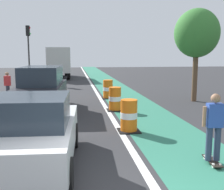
{
  "coord_description": "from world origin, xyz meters",
  "views": [
    {
      "loc": [
        -0.62,
        -3.88,
        2.59
      ],
      "look_at": [
        0.76,
        5.94,
        1.1
      ],
      "focal_mm": 43.79,
      "sensor_mm": 36.0,
      "label": 1
    }
  ],
  "objects": [
    {
      "name": "parked_sedan_nearest",
      "position": [
        -1.57,
        2.28,
        0.83
      ],
      "size": [
        2.08,
        4.19,
        1.7
      ],
      "color": "silver",
      "rests_on": "ground"
    },
    {
      "name": "pedestrian_waiting",
      "position": [
        -4.26,
        11.8,
        0.86
      ],
      "size": [
        0.34,
        0.2,
        1.61
      ],
      "color": "#33333D",
      "rests_on": "ground"
    },
    {
      "name": "traffic_barrel_front",
      "position": [
        1.19,
        4.9,
        0.53
      ],
      "size": [
        0.73,
        0.73,
        1.09
      ],
      "color": "orange",
      "rests_on": "ground"
    },
    {
      "name": "traffic_barrel_mid",
      "position": [
        1.24,
        8.38,
        0.53
      ],
      "size": [
        0.73,
        0.73,
        1.09
      ],
      "color": "orange",
      "rests_on": "ground"
    },
    {
      "name": "parked_suv_second",
      "position": [
        -2.05,
        8.75,
        1.04
      ],
      "size": [
        2.09,
        4.68,
        2.04
      ],
      "color": "black",
      "rests_on": "ground"
    },
    {
      "name": "skateboarder_on_lane",
      "position": [
        2.62,
        1.94,
        0.91
      ],
      "size": [
        0.57,
        0.82,
        1.69
      ],
      "color": "black",
      "rests_on": "ground"
    },
    {
      "name": "pedestrian_crossing",
      "position": [
        -4.67,
        17.32,
        0.86
      ],
      "size": [
        0.34,
        0.2,
        1.61
      ],
      "color": "#33333D",
      "rests_on": "ground"
    },
    {
      "name": "street_tree_sidewalk",
      "position": [
        5.97,
        10.28,
        3.67
      ],
      "size": [
        2.4,
        2.4,
        5.0
      ],
      "color": "brown",
      "rests_on": "ground"
    },
    {
      "name": "traffic_light_corner",
      "position": [
        -4.59,
        21.88,
        3.5
      ],
      "size": [
        0.41,
        0.32,
        5.1
      ],
      "color": "#2D2D2D",
      "rests_on": "ground"
    },
    {
      "name": "delivery_truck_down_block",
      "position": [
        -2.33,
        26.48,
        1.85
      ],
      "size": [
        2.86,
        7.75,
        3.23
      ],
      "color": "beige",
      "rests_on": "ground"
    },
    {
      "name": "traffic_barrel_back",
      "position": [
        1.36,
        11.89,
        0.53
      ],
      "size": [
        0.73,
        0.73,
        1.09
      ],
      "color": "orange",
      "rests_on": "ground"
    },
    {
      "name": "bike_lane_strip",
      "position": [
        2.4,
        12.0,
        0.0
      ],
      "size": [
        2.5,
        80.0,
        0.01
      ],
      "primitive_type": "cube",
      "color": "#2D755B",
      "rests_on": "ground"
    },
    {
      "name": "lane_divider_stripe",
      "position": [
        0.9,
        12.0,
        0.01
      ],
      "size": [
        0.2,
        80.0,
        0.01
      ],
      "primitive_type": "cube",
      "color": "silver",
      "rests_on": "ground"
    }
  ]
}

